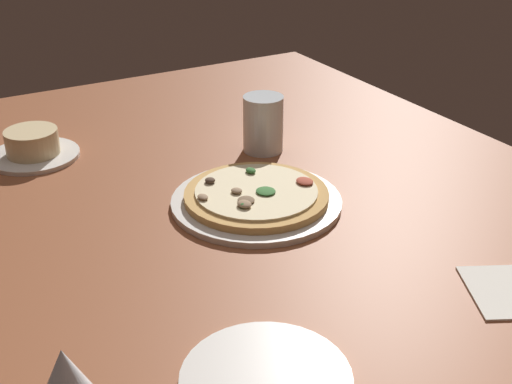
% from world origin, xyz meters
% --- Properties ---
extents(dining_table, '(1.50, 1.10, 0.04)m').
position_xyz_m(dining_table, '(0.00, 0.00, 0.02)').
color(dining_table, brown).
rests_on(dining_table, ground).
extents(pizza_main, '(0.27, 0.27, 0.03)m').
position_xyz_m(pizza_main, '(0.03, -0.02, 0.05)').
color(pizza_main, silver).
rests_on(pizza_main, dining_table).
extents(ramekin_on_saucer, '(0.16, 0.16, 0.05)m').
position_xyz_m(ramekin_on_saucer, '(0.38, 0.24, 0.06)').
color(ramekin_on_saucer, silver).
rests_on(ramekin_on_saucer, dining_table).
extents(water_glass, '(0.07, 0.07, 0.10)m').
position_xyz_m(water_glass, '(0.21, -0.13, 0.09)').
color(water_glass, silver).
rests_on(water_glass, dining_table).
extents(side_plate, '(0.18, 0.18, 0.01)m').
position_xyz_m(side_plate, '(-0.33, 0.17, 0.04)').
color(side_plate, silver).
rests_on(side_plate, dining_table).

